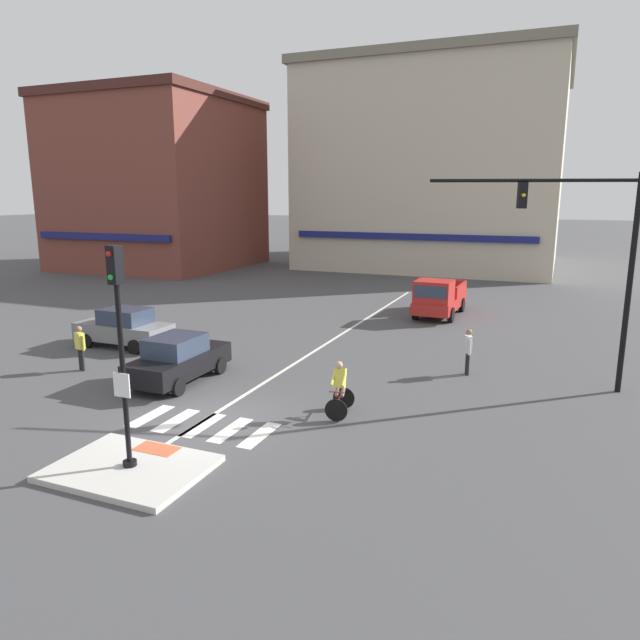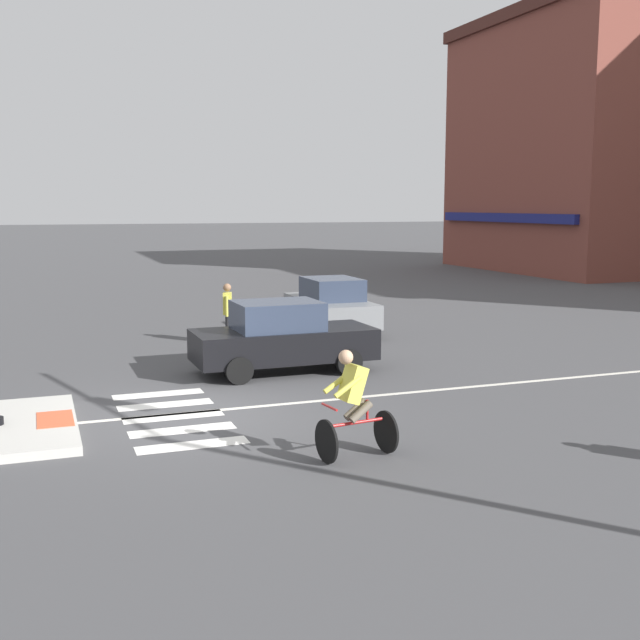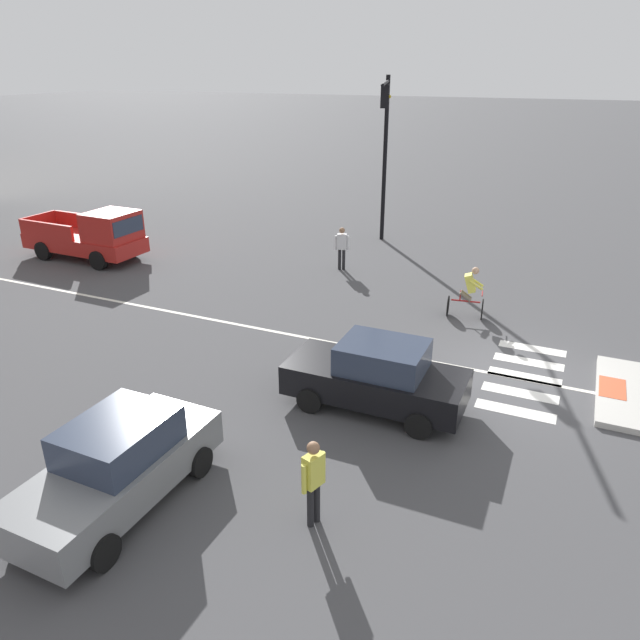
{
  "view_description": "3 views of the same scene",
  "coord_description": "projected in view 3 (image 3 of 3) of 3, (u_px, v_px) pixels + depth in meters",
  "views": [
    {
      "loc": [
        8.84,
        -13.16,
        6.32
      ],
      "look_at": [
        1.23,
        5.31,
        1.99
      ],
      "focal_mm": 32.61,
      "sensor_mm": 36.0,
      "label": 1
    },
    {
      "loc": [
        13.71,
        -2.54,
        3.79
      ],
      "look_at": [
        -0.11,
        2.56,
        1.61
      ],
      "focal_mm": 43.62,
      "sensor_mm": 36.0,
      "label": 2
    },
    {
      "loc": [
        -14.3,
        -1.02,
        7.29
      ],
      "look_at": [
        -0.6,
        5.15,
        0.85
      ],
      "focal_mm": 33.24,
      "sensor_mm": 36.0,
      "label": 3
    }
  ],
  "objects": [
    {
      "name": "car_grey_cross_left",
      "position": [
        118.0,
        465.0,
        10.47
      ],
      "size": [
        4.12,
        1.89,
        1.64
      ],
      "color": "slate",
      "rests_on": "ground"
    },
    {
      "name": "pickup_truck_red_eastbound_distant",
      "position": [
        92.0,
        236.0,
        23.9
      ],
      "size": [
        2.15,
        5.14,
        2.08
      ],
      "color": "red",
      "rests_on": "ground"
    },
    {
      "name": "car_black_westbound_near",
      "position": [
        377.0,
        376.0,
        13.48
      ],
      "size": [
        1.87,
        4.11,
        1.64
      ],
      "color": "black",
      "rests_on": "ground"
    },
    {
      "name": "tactile_pad_front",
      "position": [
        612.0,
        388.0,
        14.3
      ],
      "size": [
        1.1,
        0.6,
        0.01
      ],
      "primitive_type": "cube",
      "color": "#DB5B38",
      "rests_on": "traffic_island"
    },
    {
      "name": "crosswalk_stripe_b",
      "position": [
        520.0,
        393.0,
        14.37
      ],
      "size": [
        0.44,
        1.8,
        0.01
      ],
      "primitive_type": "cube",
      "color": "silver",
      "rests_on": "ground"
    },
    {
      "name": "crosswalk_stripe_e",
      "position": [
        532.0,
        348.0,
        16.63
      ],
      "size": [
        0.44,
        1.8,
        0.01
      ],
      "primitive_type": "cube",
      "color": "silver",
      "rests_on": "ground"
    },
    {
      "name": "cyclist",
      "position": [
        469.0,
        292.0,
        18.34
      ],
      "size": [
        0.81,
        1.17,
        1.68
      ],
      "color": "black",
      "rests_on": "ground"
    },
    {
      "name": "crosswalk_stripe_c",
      "position": [
        525.0,
        377.0,
        15.12
      ],
      "size": [
        0.44,
        1.8,
        0.01
      ],
      "primitive_type": "cube",
      "color": "silver",
      "rests_on": "ground"
    },
    {
      "name": "crosswalk_stripe_d",
      "position": [
        529.0,
        362.0,
        15.87
      ],
      "size": [
        0.44,
        1.8,
        0.01
      ],
      "primitive_type": "cube",
      "color": "silver",
      "rests_on": "ground"
    },
    {
      "name": "lane_centre_line",
      "position": [
        187.0,
        315.0,
        18.88
      ],
      "size": [
        0.14,
        28.0,
        0.01
      ],
      "primitive_type": "cube",
      "color": "silver",
      "rests_on": "ground"
    },
    {
      "name": "ground_plane",
      "position": [
        512.0,
        374.0,
        15.24
      ],
      "size": [
        300.0,
        300.0,
        0.0
      ],
      "primitive_type": "plane",
      "color": "#474749"
    },
    {
      "name": "traffic_light_mast",
      "position": [
        385.0,
        137.0,
        24.19
      ],
      "size": [
        6.17,
        1.95,
        6.99
      ],
      "color": "black",
      "rests_on": "ground"
    },
    {
      "name": "pedestrian_at_curb_left",
      "position": [
        313.0,
        477.0,
        9.89
      ],
      "size": [
        0.53,
        0.32,
        1.67
      ],
      "color": "black",
      "rests_on": "ground"
    },
    {
      "name": "pedestrian_waiting_far_side",
      "position": [
        342.0,
        245.0,
        22.73
      ],
      "size": [
        0.32,
        0.53,
        1.67
      ],
      "color": "black",
      "rests_on": "ground"
    },
    {
      "name": "crosswalk_stripe_a",
      "position": [
        515.0,
        411.0,
        13.61
      ],
      "size": [
        0.44,
        1.8,
        0.01
      ],
      "primitive_type": "cube",
      "color": "silver",
      "rests_on": "ground"
    }
  ]
}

